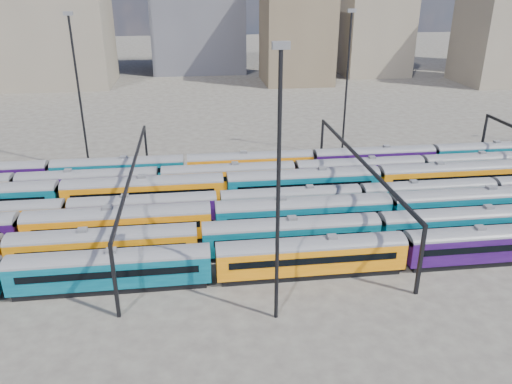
{
  "coord_description": "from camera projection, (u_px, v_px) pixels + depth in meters",
  "views": [
    {
      "loc": [
        -11.94,
        -60.95,
        29.86
      ],
      "look_at": [
        -3.88,
        1.8,
        3.0
      ],
      "focal_mm": 35.0,
      "sensor_mm": 36.0,
      "label": 1
    }
  ],
  "objects": [
    {
      "name": "rake_2",
      "position": [
        119.0,
        221.0,
        60.47
      ],
      "size": [
        159.19,
        3.32,
        5.61
      ],
      "color": "black",
      "rests_on": "ground"
    },
    {
      "name": "mast_2",
      "position": [
        278.0,
        182.0,
        42.59
      ],
      "size": [
        1.4,
        0.5,
        25.6
      ],
      "color": "black",
      "rests_on": "ground"
    },
    {
      "name": "rake_1",
      "position": [
        200.0,
        237.0,
        57.11
      ],
      "size": [
        127.51,
        3.11,
        5.24
      ],
      "color": "black",
      "rests_on": "ground"
    },
    {
      "name": "rake_4",
      "position": [
        225.0,
        185.0,
        71.21
      ],
      "size": [
        135.93,
        3.31,
        5.59
      ],
      "color": "black",
      "rests_on": "ground"
    },
    {
      "name": "ground",
      "position": [
        286.0,
        216.0,
        68.72
      ],
      "size": [
        500.0,
        500.0,
        0.0
      ],
      "primitive_type": "plane",
      "color": "#3F3A35",
      "rests_on": "ground"
    },
    {
      "name": "gantry_1",
      "position": [
        133.0,
        176.0,
        63.72
      ],
      "size": [
        0.35,
        40.35,
        8.03
      ],
      "color": "black",
      "rests_on": "ground"
    },
    {
      "name": "mast_3",
      "position": [
        347.0,
        80.0,
        86.93
      ],
      "size": [
        1.4,
        0.5,
        25.6
      ],
      "color": "black",
      "rests_on": "ground"
    },
    {
      "name": "gantry_2",
      "position": [
        360.0,
        166.0,
        67.24
      ],
      "size": [
        0.35,
        40.35,
        8.03
      ],
      "color": "black",
      "rests_on": "ground"
    },
    {
      "name": "mast_1",
      "position": [
        78.0,
        88.0,
        79.83
      ],
      "size": [
        1.4,
        0.5,
        25.6
      ],
      "color": "black",
      "rests_on": "ground"
    },
    {
      "name": "rake_3",
      "position": [
        291.0,
        199.0,
        67.81
      ],
      "size": [
        136.78,
        2.86,
        4.8
      ],
      "color": "black",
      "rests_on": "ground"
    },
    {
      "name": "rake_5",
      "position": [
        295.0,
        171.0,
        77.19
      ],
      "size": [
        123.51,
        3.01,
        5.07
      ],
      "color": "black",
      "rests_on": "ground"
    },
    {
      "name": "rake_0",
      "position": [
        405.0,
        246.0,
        55.2
      ],
      "size": [
        126.6,
        3.09,
        5.2
      ],
      "color": "black",
      "rests_on": "ground"
    },
    {
      "name": "rake_6",
      "position": [
        185.0,
        165.0,
        79.77
      ],
      "size": [
        124.83,
        3.04,
        5.13
      ],
      "color": "black",
      "rests_on": "ground"
    }
  ]
}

